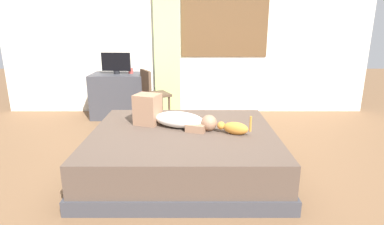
% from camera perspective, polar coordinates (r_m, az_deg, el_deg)
% --- Properties ---
extents(ground_plane, '(16.00, 16.00, 0.00)m').
position_cam_1_polar(ground_plane, '(3.48, -2.08, -10.64)').
color(ground_plane, brown).
extents(back_wall_with_window, '(6.40, 0.14, 2.90)m').
position_cam_1_polar(back_wall_with_window, '(5.61, -1.18, 14.86)').
color(back_wall_with_window, silver).
rests_on(back_wall_with_window, ground).
extents(bed, '(1.98, 1.75, 0.45)m').
position_cam_1_polar(bed, '(3.41, -1.68, -7.06)').
color(bed, '#38383D').
rests_on(bed, ground).
extents(person_lying, '(0.93, 0.52, 0.34)m').
position_cam_1_polar(person_lying, '(3.47, -3.98, -0.69)').
color(person_lying, silver).
rests_on(person_lying, bed).
extents(cat, '(0.34, 0.20, 0.21)m').
position_cam_1_polar(cat, '(3.26, 7.49, -2.77)').
color(cat, '#C67A2D').
rests_on(cat, bed).
extents(desk, '(0.90, 0.56, 0.74)m').
position_cam_1_polar(desk, '(5.48, -13.11, 3.00)').
color(desk, '#38383D').
rests_on(desk, ground).
extents(tv_monitor, '(0.48, 0.10, 0.35)m').
position_cam_1_polar(tv_monitor, '(5.39, -13.72, 8.72)').
color(tv_monitor, black).
rests_on(tv_monitor, desk).
extents(cup, '(0.08, 0.08, 0.09)m').
position_cam_1_polar(cup, '(5.42, -11.17, 7.44)').
color(cup, '#B23D38').
rests_on(cup, desk).
extents(chair_by_desk, '(0.51, 0.51, 0.86)m').
position_cam_1_polar(chair_by_desk, '(5.01, -7.36, 3.71)').
color(chair_by_desk, '#4C3828').
rests_on(chair_by_desk, ground).
extents(curtain_left, '(0.44, 0.06, 2.69)m').
position_cam_1_polar(curtain_left, '(5.51, -4.71, 13.69)').
color(curtain_left, '#ADCC75').
rests_on(curtain_left, ground).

